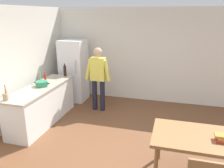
# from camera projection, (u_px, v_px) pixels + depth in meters

# --- Properties ---
(ground_plane) EXTENTS (14.00, 14.00, 0.00)m
(ground_plane) POSITION_uv_depth(u_px,v_px,m) (115.00, 153.00, 4.29)
(ground_plane) COLOR brown
(wall_back) EXTENTS (6.40, 0.12, 2.70)m
(wall_back) POSITION_uv_depth(u_px,v_px,m) (141.00, 55.00, 6.64)
(wall_back) COLOR silver
(wall_back) RESTS_ON ground_plane
(kitchen_counter) EXTENTS (0.64, 2.20, 0.90)m
(kitchen_counter) POSITION_uv_depth(u_px,v_px,m) (43.00, 104.00, 5.40)
(kitchen_counter) COLOR white
(kitchen_counter) RESTS_ON ground_plane
(refrigerator) EXTENTS (0.70, 0.67, 1.80)m
(refrigerator) POSITION_uv_depth(u_px,v_px,m) (74.00, 71.00, 6.71)
(refrigerator) COLOR white
(refrigerator) RESTS_ON ground_plane
(person) EXTENTS (0.70, 0.22, 1.70)m
(person) POSITION_uv_depth(u_px,v_px,m) (98.00, 75.00, 5.94)
(person) COLOR #1E1E2D
(person) RESTS_ON ground_plane
(dining_table) EXTENTS (1.40, 0.90, 0.75)m
(dining_table) POSITION_uv_depth(u_px,v_px,m) (199.00, 141.00, 3.45)
(dining_table) COLOR olive
(dining_table) RESTS_ON ground_plane
(cooking_pot) EXTENTS (0.40, 0.28, 0.12)m
(cooking_pot) POSITION_uv_depth(u_px,v_px,m) (42.00, 84.00, 5.27)
(cooking_pot) COLOR #2D845B
(cooking_pot) RESTS_ON kitchen_counter
(utensil_jar) EXTENTS (0.11, 0.11, 0.32)m
(utensil_jar) POSITION_uv_depth(u_px,v_px,m) (6.00, 97.00, 4.41)
(utensil_jar) COLOR tan
(utensil_jar) RESTS_ON kitchen_counter
(bottle_sauce_red) EXTENTS (0.06, 0.06, 0.24)m
(bottle_sauce_red) POSITION_uv_depth(u_px,v_px,m) (45.00, 78.00, 5.62)
(bottle_sauce_red) COLOR #B22319
(bottle_sauce_red) RESTS_ON kitchen_counter
(bottle_wine_dark) EXTENTS (0.08, 0.08, 0.34)m
(bottle_wine_dark) POSITION_uv_depth(u_px,v_px,m) (65.00, 71.00, 6.12)
(bottle_wine_dark) COLOR black
(bottle_wine_dark) RESTS_ON kitchen_counter
(bottle_vinegar_tall) EXTENTS (0.06, 0.06, 0.32)m
(bottle_vinegar_tall) POSITION_uv_depth(u_px,v_px,m) (40.00, 77.00, 5.51)
(bottle_vinegar_tall) COLOR gray
(bottle_vinegar_tall) RESTS_ON kitchen_counter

